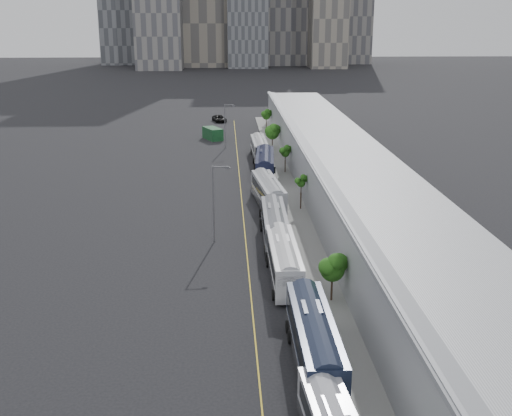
{
  "coord_description": "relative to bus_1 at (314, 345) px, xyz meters",
  "views": [
    {
      "loc": [
        -3.63,
        -22.97,
        24.58
      ],
      "look_at": [
        -0.16,
        49.31,
        3.0
      ],
      "focal_mm": 45.0,
      "sensor_mm": 36.0,
      "label": 1
    }
  ],
  "objects": [
    {
      "name": "shipping_container",
      "position": [
        -8.9,
        91.6,
        -0.49
      ],
      "size": [
        4.53,
        6.09,
        2.44
      ],
      "primitive_type": "cube",
      "rotation": [
        0.0,
        0.0,
        0.41
      ],
      "color": "#133F1F",
      "rests_on": "ground"
    },
    {
      "name": "street_lamp_far",
      "position": [
        -6.11,
        81.97,
        3.23
      ],
      "size": [
        2.04,
        0.22,
        8.51
      ],
      "color": "#59595E",
      "rests_on": "ground"
    },
    {
      "name": "tree_3",
      "position": [
        3.49,
        60.99,
        1.8
      ],
      "size": [
        1.44,
        1.44,
        4.3
      ],
      "color": "black",
      "rests_on": "ground"
    },
    {
      "name": "bus_3",
      "position": [
        -0.78,
        27.74,
        -0.12
      ],
      "size": [
        2.89,
        12.97,
        3.78
      ],
      "rotation": [
        0.0,
        0.0,
        -0.02
      ],
      "color": "slate",
      "rests_on": "ground"
    },
    {
      "name": "tree_4",
      "position": [
        2.87,
        81.59,
        1.77
      ],
      "size": [
        2.7,
        2.7,
        4.84
      ],
      "color": "black",
      "rests_on": "ground"
    },
    {
      "name": "sidewalk",
      "position": [
        6.41,
        36.47,
        -1.65
      ],
      "size": [
        10.0,
        170.0,
        0.12
      ],
      "primitive_type": "cube",
      "color": "gray",
      "rests_on": "ground"
    },
    {
      "name": "tree_2",
      "position": [
        3.65,
        39.9,
        1.95
      ],
      "size": [
        1.14,
        1.14,
        4.38
      ],
      "color": "black",
      "rests_on": "ground"
    },
    {
      "name": "tree_1",
      "position": [
        3.11,
        11.1,
        1.68
      ],
      "size": [
        2.21,
        2.21,
        4.52
      ],
      "color": "black",
      "rests_on": "ground"
    },
    {
      "name": "suv",
      "position": [
        -7.67,
        115.11,
        -0.91
      ],
      "size": [
        3.97,
        6.23,
        1.6
      ],
      "primitive_type": "imported",
      "rotation": [
        0.0,
        0.0,
        0.25
      ],
      "color": "black",
      "rests_on": "ground"
    },
    {
      "name": "street_lamp_near",
      "position": [
        -7.48,
        27.48,
        3.41
      ],
      "size": [
        2.04,
        0.22,
        8.88
      ],
      "color": "#59595E",
      "rests_on": "ground"
    },
    {
      "name": "bus_6",
      "position": [
        -0.14,
        72.47,
        -0.18
      ],
      "size": [
        2.79,
        12.51,
        3.64
      ],
      "rotation": [
        0.0,
        0.0,
        0.02
      ],
      "color": "silver",
      "rests_on": "ground"
    },
    {
      "name": "bus_5",
      "position": [
        -0.01,
        58.18,
        -0.01
      ],
      "size": [
        3.72,
        13.95,
        4.03
      ],
      "rotation": [
        0.0,
        0.0,
        -0.07
      ],
      "color": "#161A32",
      "rests_on": "ground"
    },
    {
      "name": "bus_1",
      "position": [
        0.0,
        0.0,
        0.0
      ],
      "size": [
        3.07,
        13.88,
        4.06
      ],
      "rotation": [
        0.0,
        0.0,
        -0.0
      ],
      "color": "black",
      "rests_on": "ground"
    },
    {
      "name": "lane_line",
      "position": [
        -4.09,
        36.47,
        -1.7
      ],
      "size": [
        0.12,
        160.0,
        0.02
      ],
      "primitive_type": "cube",
      "color": "gold",
      "rests_on": "ground"
    },
    {
      "name": "tree_5",
      "position": [
        3.22,
        105.52,
        1.45
      ],
      "size": [
        1.99,
        1.99,
        4.18
      ],
      "color": "black",
      "rests_on": "ground"
    },
    {
      "name": "depot",
      "position": [
        10.41,
        36.47,
        1.8
      ],
      "size": [
        12.45,
        160.4,
        7.2
      ],
      "color": "gray",
      "rests_on": "ground"
    },
    {
      "name": "bus_4",
      "position": [
        -0.58,
        41.49,
        -0.08
      ],
      "size": [
        4.02,
        13.43,
        3.87
      ],
      "rotation": [
        0.0,
        0.0,
        0.1
      ],
      "color": "#9FA2A9",
      "rests_on": "ground"
    },
    {
      "name": "bus_2",
      "position": [
        -0.76,
        16.26,
        -0.1
      ],
      "size": [
        2.91,
        13.06,
        3.82
      ],
      "rotation": [
        0.0,
        0.0,
        0.0
      ],
      "color": "silver",
      "rests_on": "ground"
    }
  ]
}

